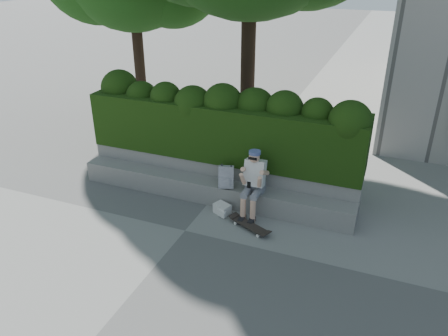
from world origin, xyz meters
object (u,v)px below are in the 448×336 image
at_px(skateboard, 250,225).
at_px(person, 254,181).
at_px(backpack_ground, 222,209).
at_px(backpack_plaid, 226,177).

bearing_deg(skateboard, person, 126.69).
xyz_separation_m(person, backpack_ground, (-0.57, -0.22, -0.65)).
height_order(skateboard, backpack_plaid, backpack_plaid).
bearing_deg(skateboard, backpack_ground, 179.22).
xyz_separation_m(person, backpack_plaid, (-0.61, 0.08, -0.08)).
distance_m(skateboard, backpack_ground, 0.77).
height_order(person, skateboard, person).
height_order(person, backpack_ground, person).
bearing_deg(person, backpack_plaid, 172.43).
distance_m(skateboard, backpack_plaid, 1.14).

